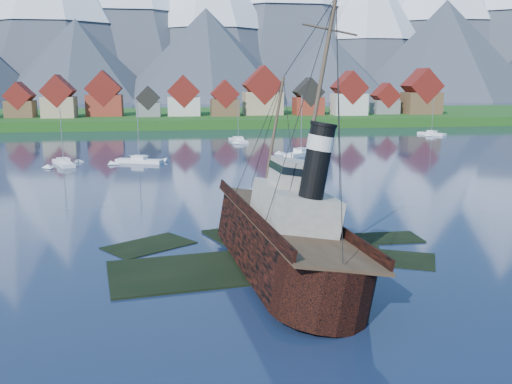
{
  "coord_description": "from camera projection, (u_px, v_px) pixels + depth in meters",
  "views": [
    {
      "loc": [
        -6.57,
        -47.92,
        15.95
      ],
      "look_at": [
        1.46,
        6.0,
        5.0
      ],
      "focal_mm": 40.0,
      "sensor_mm": 36.0,
      "label": 1
    }
  ],
  "objects": [
    {
      "name": "ground",
      "position": [
        250.0,
        261.0,
        50.56
      ],
      "size": [
        1400.0,
        1400.0,
        0.0
      ],
      "primitive_type": "plane",
      "color": "#16213D",
      "rests_on": "ground"
    },
    {
      "name": "shoal",
      "position": [
        265.0,
        256.0,
        52.97
      ],
      "size": [
        31.71,
        21.24,
        1.14
      ],
      "color": "black",
      "rests_on": "ground"
    },
    {
      "name": "shore_bank",
      "position": [
        188.0,
        121.0,
        215.41
      ],
      "size": [
        600.0,
        80.0,
        3.2
      ],
      "primitive_type": "cube",
      "color": "#1B4C15",
      "rests_on": "ground"
    },
    {
      "name": "seawall",
      "position": [
        192.0,
        130.0,
        178.56
      ],
      "size": [
        600.0,
        2.5,
        2.0
      ],
      "primitive_type": "cube",
      "color": "#3F3D38",
      "rests_on": "ground"
    },
    {
      "name": "town",
      "position": [
        90.0,
        99.0,
        191.58
      ],
      "size": [
        250.96,
        16.69,
        17.3
      ],
      "color": "maroon",
      "rests_on": "ground"
    },
    {
      "name": "tugboat_wreck",
      "position": [
        274.0,
        232.0,
        48.84
      ],
      "size": [
        6.86,
        29.56,
        23.42
      ],
      "rotation": [
        0.0,
        0.17,
        0.09
      ],
      "color": "black",
      "rests_on": "ground"
    },
    {
      "name": "sailboat_a",
      "position": [
        64.0,
        164.0,
        105.9
      ],
      "size": [
        5.58,
        9.21,
        11.04
      ],
      "rotation": [
        0.0,
        0.0,
        0.4
      ],
      "color": "white",
      "rests_on": "ground"
    },
    {
      "name": "sailboat_c",
      "position": [
        139.0,
        162.0,
        108.64
      ],
      "size": [
        9.27,
        5.51,
        11.7
      ],
      "rotation": [
        0.0,
        0.0,
        1.19
      ],
      "color": "white",
      "rests_on": "ground"
    },
    {
      "name": "sailboat_d",
      "position": [
        301.0,
        154.0,
        118.8
      ],
      "size": [
        8.49,
        8.4,
        13.04
      ],
      "rotation": [
        0.0,
        0.0,
        -0.79
      ],
      "color": "white",
      "rests_on": "ground"
    },
    {
      "name": "sailboat_e",
      "position": [
        238.0,
        141.0,
        144.22
      ],
      "size": [
        4.07,
        9.72,
        10.96
      ],
      "rotation": [
        0.0,
        0.0,
        0.19
      ],
      "color": "white",
      "rests_on": "ground"
    },
    {
      "name": "sailboat_f",
      "position": [
        431.0,
        134.0,
        161.74
      ],
      "size": [
        6.14,
        7.9,
        10.79
      ],
      "rotation": [
        0.0,
        0.0,
        0.58
      ],
      "color": "white",
      "rests_on": "ground"
    }
  ]
}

